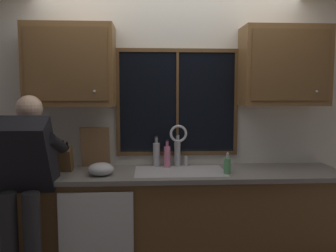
{
  "coord_description": "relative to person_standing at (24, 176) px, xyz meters",
  "views": [
    {
      "loc": [
        -0.2,
        -3.34,
        1.63
      ],
      "look_at": [
        -0.03,
        -0.3,
        1.33
      ],
      "focal_mm": 37.17,
      "sensor_mm": 36.0,
      "label": 1
    }
  ],
  "objects": [
    {
      "name": "dishwasher_front",
      "position": [
        0.54,
        0.03,
        -0.52
      ],
      "size": [
        0.6,
        0.02,
        0.74
      ],
      "primitive_type": "cube",
      "color": "white"
    },
    {
      "name": "upper_cabinet_right",
      "position": [
        2.21,
        0.47,
        0.88
      ],
      "size": [
        0.78,
        0.36,
        0.72
      ],
      "color": "brown"
    },
    {
      "name": "window_glass",
      "position": [
        1.24,
        0.63,
        0.55
      ],
      "size": [
        1.1,
        0.02,
        0.95
      ],
      "primitive_type": "cube",
      "color": "black"
    },
    {
      "name": "countertop",
      "position": [
        1.17,
        0.33,
        -0.08
      ],
      "size": [
        3.06,
        0.62,
        0.04
      ],
      "primitive_type": "cube",
      "color": "slate",
      "rests_on": "lower_cabinet_run"
    },
    {
      "name": "window_frame_left",
      "position": [
        0.68,
        0.62,
        0.55
      ],
      "size": [
        0.04,
        0.02,
        0.95
      ],
      "primitive_type": "cube",
      "color": "brown"
    },
    {
      "name": "knife_block",
      "position": [
        0.22,
        0.39,
        0.05
      ],
      "size": [
        0.12,
        0.18,
        0.32
      ],
      "color": "brown",
      "rests_on": "countertop"
    },
    {
      "name": "soap_dispenser",
      "position": [
        1.64,
        0.23,
        0.02
      ],
      "size": [
        0.06,
        0.07,
        0.19
      ],
      "color": "#59A566",
      "rests_on": "countertop"
    },
    {
      "name": "window_frame_top",
      "position": [
        1.24,
        0.62,
        1.04
      ],
      "size": [
        1.17,
        0.02,
        0.04
      ],
      "primitive_type": "cube",
      "color": "brown"
    },
    {
      "name": "bottle_amber_small",
      "position": [
        1.24,
        0.58,
        0.07
      ],
      "size": [
        0.06,
        0.06,
        0.3
      ],
      "color": "#B7B7BC",
      "rests_on": "countertop"
    },
    {
      "name": "window_mullion_center",
      "position": [
        1.24,
        0.62,
        0.55
      ],
      "size": [
        0.02,
        0.02,
        0.95
      ],
      "primitive_type": "cube",
      "color": "brown"
    },
    {
      "name": "upper_cabinet_left",
      "position": [
        0.27,
        0.47,
        0.88
      ],
      "size": [
        0.78,
        0.36,
        0.72
      ],
      "color": "brown"
    },
    {
      "name": "bottle_green_glass",
      "position": [
        1.14,
        0.51,
        0.05
      ],
      "size": [
        0.06,
        0.06,
        0.26
      ],
      "color": "pink",
      "rests_on": "countertop"
    },
    {
      "name": "window_frame_bottom",
      "position": [
        1.24,
        0.62,
        0.06
      ],
      "size": [
        1.17,
        0.02,
        0.04
      ],
      "primitive_type": "cube",
      "color": "brown"
    },
    {
      "name": "faucet",
      "position": [
        1.25,
        0.52,
        0.2
      ],
      "size": [
        0.18,
        0.09,
        0.4
      ],
      "color": "silver",
      "rests_on": "countertop"
    },
    {
      "name": "bottle_tall_clear",
      "position": [
        1.04,
        0.57,
        0.06
      ],
      "size": [
        0.06,
        0.06,
        0.29
      ],
      "color": "#B7B7BC",
      "rests_on": "countertop"
    },
    {
      "name": "lower_cabinet_run",
      "position": [
        1.17,
        0.35,
        -0.54
      ],
      "size": [
        3.0,
        0.58,
        0.88
      ],
      "primitive_type": "cube",
      "color": "brown",
      "rests_on": "floor"
    },
    {
      "name": "window_frame_right",
      "position": [
        1.81,
        0.62,
        0.55
      ],
      "size": [
        0.03,
        0.02,
        0.95
      ],
      "primitive_type": "cube",
      "color": "brown"
    },
    {
      "name": "mixing_bowl",
      "position": [
        0.56,
        0.24,
        -0.01
      ],
      "size": [
        0.22,
        0.22,
        0.11
      ],
      "primitive_type": "ellipsoid",
      "color": "#B7B7BC",
      "rests_on": "countertop"
    },
    {
      "name": "sink",
      "position": [
        1.24,
        0.34,
        -0.15
      ],
      "size": [
        0.8,
        0.46,
        0.21
      ],
      "color": "#B7B7BC",
      "rests_on": "lower_cabinet_run"
    },
    {
      "name": "person_standing",
      "position": [
        0.0,
        0.0,
        0.0
      ],
      "size": [
        0.53,
        0.67,
        1.6
      ],
      "color": "#262628",
      "rests_on": "floor"
    },
    {
      "name": "back_wall",
      "position": [
        1.17,
        0.7,
        0.3
      ],
      "size": [
        5.4,
        0.12,
        2.55
      ],
      "primitive_type": "cube",
      "color": "silver",
      "rests_on": "floor"
    },
    {
      "name": "cutting_board",
      "position": [
        0.47,
        0.55,
        0.14
      ],
      "size": [
        0.27,
        0.1,
        0.39
      ],
      "primitive_type": "cube",
      "rotation": [
        0.21,
        0.0,
        0.0
      ],
      "color": "#997047",
      "rests_on": "countertop"
    }
  ]
}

